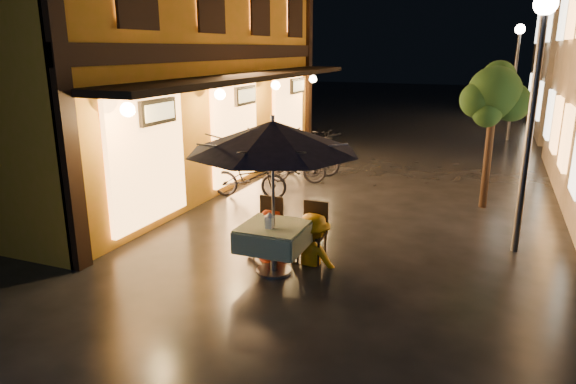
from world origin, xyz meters
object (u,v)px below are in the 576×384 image
at_px(table_lantern, 269,219).
at_px(bicycle_0, 249,178).
at_px(streetlamp_near, 536,79).
at_px(person_yellow, 313,215).
at_px(person_orange, 268,211).
at_px(patio_umbrella, 273,137).
at_px(cafe_table, 274,237).

relative_size(table_lantern, bicycle_0, 0.14).
bearing_deg(streetlamp_near, bicycle_0, 167.61).
xyz_separation_m(table_lantern, bicycle_0, (-2.19, 3.77, -0.45)).
bearing_deg(person_yellow, person_orange, 10.71).
relative_size(streetlamp_near, person_orange, 2.60).
xyz_separation_m(person_orange, bicycle_0, (-1.86, 3.09, -0.34)).
bearing_deg(bicycle_0, streetlamp_near, -110.53).
distance_m(streetlamp_near, patio_umbrella, 4.32).
height_order(table_lantern, person_yellow, person_yellow).
relative_size(streetlamp_near, person_yellow, 2.60).
bearing_deg(patio_umbrella, person_orange, 121.52).
bearing_deg(cafe_table, person_yellow, 53.55).
xyz_separation_m(patio_umbrella, bicycle_0, (-2.19, 3.62, -1.68)).
relative_size(patio_umbrella, bicycle_0, 1.44).
height_order(patio_umbrella, bicycle_0, patio_umbrella).
height_order(streetlamp_near, person_orange, streetlamp_near).
bearing_deg(person_orange, patio_umbrella, 103.96).
distance_m(patio_umbrella, table_lantern, 1.24).
height_order(table_lantern, person_orange, person_orange).
bearing_deg(patio_umbrella, streetlamp_near, 33.79).
bearing_deg(streetlamp_near, person_yellow, -150.20).
bearing_deg(table_lantern, patio_umbrella, 90.00).
bearing_deg(patio_umbrella, table_lantern, -90.00).
xyz_separation_m(table_lantern, person_orange, (-0.33, 0.68, -0.11)).
bearing_deg(bicycle_0, cafe_table, -157.02).
height_order(person_yellow, bicycle_0, person_yellow).
xyz_separation_m(streetlamp_near, cafe_table, (-3.54, -2.37, -2.33)).
height_order(cafe_table, table_lantern, table_lantern).
bearing_deg(table_lantern, streetlamp_near, 35.42).
relative_size(person_orange, person_yellow, 1.00).
height_order(streetlamp_near, cafe_table, streetlamp_near).
relative_size(streetlamp_near, table_lantern, 16.92).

